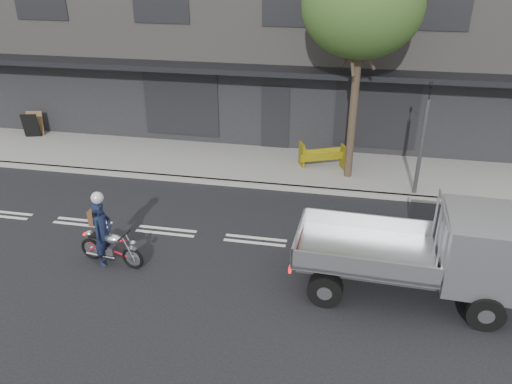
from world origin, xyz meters
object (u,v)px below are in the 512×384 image
Objects in this scene: motorcycle at (111,247)px; construction_barrier at (322,158)px; flatbed_ute at (462,250)px; street_tree at (362,7)px; traffic_light_pole at (421,145)px; sandwich_board at (31,126)px; rider at (103,233)px.

construction_barrier is at bearing 63.37° from motorcycle.
motorcycle is 0.36× the size of flatbed_ute.
construction_barrier is at bearing 158.97° from street_tree.
street_tree reaches higher than flatbed_ute.
street_tree reaches higher than motorcycle.
traffic_light_pole is at bearing 96.72° from flatbed_ute.
traffic_light_pole is at bearing -22.43° from construction_barrier.
street_tree is at bearing 114.95° from flatbed_ute.
street_tree is 12.98m from sandwich_board.
flatbed_ute reaches higher than motorcycle.
traffic_light_pole is 8.95m from motorcycle.
construction_barrier is (4.47, 6.17, 0.11)m from motorcycle.
flatbed_ute is (2.38, -5.68, -4.06)m from street_tree.
rider is at bearing -170.74° from motorcycle.
sandwich_board is (-6.57, 7.17, -0.18)m from rider.
street_tree is at bearing -33.92° from rider.
rider is at bearing -62.21° from sandwich_board.
motorcycle is at bearing -125.92° from construction_barrier.
flatbed_ute is 4.97× the size of sandwich_board.
street_tree is 9.17m from rider.
street_tree reaches higher than construction_barrier.
traffic_light_pole reaches higher than sandwich_board.
sandwich_board is at bearing 51.79° from rider.
street_tree is 7.16× the size of sandwich_board.
motorcycle is (-7.33, -4.99, -1.20)m from traffic_light_pole.
motorcycle is at bearing -80.74° from rider.
street_tree is 1.44× the size of flatbed_ute.
traffic_light_pole is 2.36× the size of construction_barrier.
street_tree is 1.93× the size of traffic_light_pole.
construction_barrier is 1.58× the size of sandwich_board.
motorcycle is 1.14× the size of construction_barrier.
traffic_light_pole reaches higher than rider.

